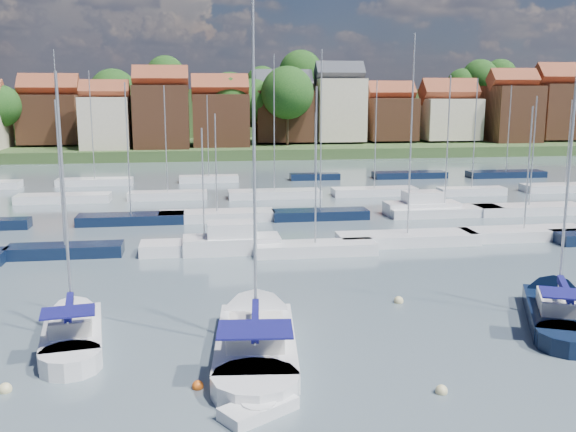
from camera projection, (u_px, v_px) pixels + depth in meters
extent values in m
plane|color=#4F636C|center=(271.00, 204.00, 66.99)|extent=(260.00, 260.00, 0.00)
cube|color=silver|center=(73.00, 338.00, 29.94)|extent=(3.48, 6.57, 1.20)
cone|color=silver|center=(75.00, 311.00, 33.62)|extent=(3.02, 3.38, 2.61)
cylinder|color=silver|center=(71.00, 365.00, 27.00)|extent=(2.95, 2.95, 1.20)
cube|color=silver|center=(71.00, 322.00, 29.35)|extent=(2.18, 2.84, 0.70)
cylinder|color=#B2B2B7|center=(64.00, 201.00, 29.12)|extent=(0.14, 0.14, 11.59)
cylinder|color=#B2B2B7|center=(69.00, 310.00, 28.37)|extent=(0.60, 3.45, 0.10)
cube|color=#121157|center=(69.00, 307.00, 28.34)|extent=(0.77, 3.31, 0.35)
cube|color=#121157|center=(68.00, 312.00, 27.25)|extent=(2.42, 1.87, 0.08)
cube|color=silver|center=(256.00, 347.00, 28.83)|extent=(4.30, 8.66, 1.20)
cone|color=silver|center=(256.00, 309.00, 33.95)|extent=(3.87, 4.39, 3.48)
cylinder|color=silver|center=(255.00, 390.00, 24.73)|extent=(3.81, 3.81, 1.20)
cube|color=silver|center=(256.00, 332.00, 28.08)|extent=(2.77, 3.71, 0.70)
cylinder|color=#B2B2B7|center=(254.00, 161.00, 27.80)|extent=(0.14, 0.14, 15.48)
cylinder|color=#B2B2B7|center=(255.00, 323.00, 26.78)|extent=(0.56, 4.63, 0.10)
cube|color=#121157|center=(255.00, 320.00, 26.75)|extent=(0.74, 4.42, 0.35)
cube|color=#121157|center=(255.00, 329.00, 25.24)|extent=(3.15, 2.37, 0.08)
cube|color=black|center=(558.00, 317.00, 32.66)|extent=(5.58, 7.68, 1.20)
cone|color=black|center=(548.00, 291.00, 36.84)|extent=(4.10, 4.35, 2.95)
cylinder|color=black|center=(568.00, 343.00, 29.31)|extent=(3.90, 3.90, 1.20)
cube|color=silver|center=(561.00, 302.00, 32.01)|extent=(3.09, 3.54, 0.70)
cylinder|color=#B2B2B7|center=(569.00, 174.00, 31.72)|extent=(0.14, 0.14, 13.42)
cylinder|color=#B2B2B7|center=(565.00, 292.00, 30.92)|extent=(1.69, 3.64, 0.10)
cube|color=#121157|center=(565.00, 289.00, 30.89)|extent=(1.79, 3.54, 0.35)
cube|color=#121157|center=(569.00, 294.00, 29.65)|extent=(3.01, 2.64, 0.08)
cube|color=silver|center=(259.00, 410.00, 23.28)|extent=(3.10, 2.64, 0.56)
cylinder|color=silver|center=(259.00, 406.00, 23.25)|extent=(1.32, 1.32, 0.36)
sphere|color=beige|center=(5.00, 392.00, 25.11)|extent=(0.52, 0.52, 0.52)
sphere|color=beige|center=(220.00, 401.00, 24.33)|extent=(0.41, 0.41, 0.41)
sphere|color=#D85914|center=(198.00, 388.00, 25.39)|extent=(0.46, 0.46, 0.46)
sphere|color=beige|center=(441.00, 393.00, 24.98)|extent=(0.48, 0.48, 0.48)
sphere|color=beige|center=(399.00, 303.00, 35.68)|extent=(0.53, 0.53, 0.53)
cube|color=black|center=(65.00, 252.00, 45.61)|extent=(8.01, 2.24, 1.00)
cylinder|color=#B2B2B7|center=(60.00, 174.00, 44.54)|extent=(0.12, 0.12, 10.16)
cube|color=silver|center=(205.00, 248.00, 46.67)|extent=(9.22, 2.58, 1.00)
cylinder|color=#B2B2B7|center=(203.00, 186.00, 45.79)|extent=(0.12, 0.12, 8.18)
cube|color=silver|center=(315.00, 249.00, 46.24)|extent=(8.78, 2.46, 1.00)
cylinder|color=#B2B2B7|center=(316.00, 166.00, 45.08)|extent=(0.12, 0.12, 11.06)
cube|color=silver|center=(407.00, 239.00, 49.31)|extent=(10.79, 3.02, 1.00)
cylinder|color=#B2B2B7|center=(411.00, 136.00, 47.79)|extent=(0.12, 0.12, 14.87)
cube|color=silver|center=(524.00, 234.00, 51.03)|extent=(10.13, 2.84, 1.00)
cylinder|color=#B2B2B7|center=(528.00, 168.00, 50.02)|extent=(0.12, 0.12, 9.59)
cube|color=silver|center=(232.00, 246.00, 46.72)|extent=(7.00, 2.60, 1.40)
cube|color=silver|center=(231.00, 231.00, 46.51)|extent=(3.50, 2.20, 1.30)
cube|color=black|center=(131.00, 220.00, 56.89)|extent=(9.30, 2.60, 1.00)
cylinder|color=#B2B2B7|center=(128.00, 149.00, 55.69)|extent=(0.12, 0.12, 11.48)
cube|color=silver|center=(217.00, 217.00, 58.33)|extent=(10.40, 2.91, 1.00)
cylinder|color=#B2B2B7|center=(216.00, 163.00, 57.39)|extent=(0.12, 0.12, 8.77)
cube|color=black|center=(320.00, 215.00, 58.95)|extent=(8.80, 2.46, 1.00)
cylinder|color=#B2B2B7|center=(321.00, 131.00, 57.48)|extent=(0.12, 0.12, 14.33)
cube|color=silver|center=(444.00, 212.00, 60.51)|extent=(10.73, 3.00, 1.00)
cylinder|color=#B2B2B7|center=(448.00, 142.00, 59.25)|extent=(0.12, 0.12, 12.14)
cube|color=silver|center=(529.00, 210.00, 61.51)|extent=(10.48, 2.93, 1.00)
cylinder|color=#B2B2B7|center=(533.00, 151.00, 60.43)|extent=(0.12, 0.12, 10.28)
cube|color=silver|center=(422.00, 209.00, 61.03)|extent=(7.00, 2.60, 1.40)
cube|color=silver|center=(422.00, 198.00, 60.82)|extent=(3.50, 2.20, 1.30)
cube|color=silver|center=(64.00, 199.00, 67.95)|extent=(9.71, 2.72, 1.00)
cylinder|color=#B2B2B7|center=(58.00, 123.00, 66.43)|extent=(0.12, 0.12, 14.88)
cube|color=silver|center=(168.00, 196.00, 69.77)|extent=(8.49, 2.38, 1.00)
cylinder|color=#B2B2B7|center=(166.00, 139.00, 68.59)|extent=(0.12, 0.12, 11.31)
cube|color=silver|center=(274.00, 195.00, 70.71)|extent=(10.16, 2.85, 1.00)
cylinder|color=#B2B2B7|center=(274.00, 123.00, 69.21)|extent=(0.12, 0.12, 14.59)
cube|color=silver|center=(374.00, 192.00, 72.43)|extent=(9.53, 2.67, 1.00)
cylinder|color=#B2B2B7|center=(376.00, 135.00, 71.19)|extent=(0.12, 0.12, 11.91)
cube|color=silver|center=(471.00, 192.00, 72.63)|extent=(7.62, 2.13, 1.00)
cylinder|color=#B2B2B7|center=(475.00, 134.00, 71.37)|extent=(0.12, 0.12, 12.13)
cube|color=silver|center=(565.00, 188.00, 75.38)|extent=(10.17, 2.85, 1.00)
cylinder|color=#B2B2B7|center=(569.00, 142.00, 74.35)|extent=(0.12, 0.12, 9.73)
cube|color=silver|center=(95.00, 182.00, 80.15)|extent=(9.24, 2.59, 1.00)
cylinder|color=#B2B2B7|center=(92.00, 125.00, 78.79)|extent=(0.12, 0.12, 13.17)
cube|color=silver|center=(209.00, 179.00, 82.87)|extent=(7.57, 2.12, 1.00)
cylinder|color=#B2B2B7|center=(208.00, 136.00, 81.79)|extent=(0.12, 0.12, 10.24)
cube|color=black|center=(315.00, 177.00, 85.01)|extent=(6.58, 1.84, 1.00)
cylinder|color=#B2B2B7|center=(315.00, 143.00, 84.14)|extent=(0.12, 0.12, 8.01)
cube|color=black|center=(410.00, 175.00, 86.78)|extent=(9.92, 2.78, 1.00)
cylinder|color=#B2B2B7|center=(411.00, 131.00, 85.64)|extent=(0.12, 0.12, 10.92)
cube|color=black|center=(506.00, 175.00, 87.66)|extent=(10.55, 2.95, 1.00)
cylinder|color=#B2B2B7|center=(509.00, 128.00, 86.46)|extent=(0.12, 0.12, 11.51)
cube|color=#3A542A|center=(230.00, 143.00, 141.72)|extent=(200.00, 70.00, 3.00)
cube|color=#3A542A|center=(224.00, 117.00, 165.10)|extent=(200.00, 60.00, 14.00)
cube|color=brown|center=(51.00, 119.00, 117.11)|extent=(10.37, 9.97, 8.73)
cube|color=brown|center=(49.00, 88.00, 116.03)|extent=(10.57, 5.13, 5.13)
cube|color=beige|center=(106.00, 124.00, 110.21)|extent=(8.09, 8.80, 8.96)
cube|color=brown|center=(105.00, 91.00, 109.16)|extent=(8.25, 4.00, 4.00)
cube|color=brown|center=(162.00, 117.00, 112.25)|extent=(9.36, 10.17, 10.97)
cube|color=brown|center=(160.00, 78.00, 110.98)|extent=(9.54, 4.63, 4.63)
cube|color=brown|center=(221.00, 121.00, 115.52)|extent=(9.90, 8.56, 9.42)
cube|color=brown|center=(220.00, 87.00, 114.38)|extent=(10.10, 4.90, 4.90)
cube|color=brown|center=(283.00, 116.00, 121.96)|extent=(10.59, 8.93, 9.49)
cube|color=#383A42|center=(283.00, 83.00, 120.81)|extent=(10.80, 5.24, 5.24)
cube|color=beige|center=(339.00, 110.00, 122.43)|extent=(9.01, 8.61, 11.65)
cube|color=#383A42|center=(339.00, 73.00, 121.10)|extent=(9.19, 4.46, 4.46)
cube|color=brown|center=(390.00, 119.00, 125.42)|extent=(9.10, 9.34, 8.00)
cube|color=brown|center=(390.00, 92.00, 124.44)|extent=(9.28, 4.50, 4.50)
cube|color=beige|center=(448.00, 119.00, 126.70)|extent=(10.86, 9.59, 7.88)
cube|color=brown|center=(449.00, 92.00, 125.69)|extent=(11.07, 5.37, 5.37)
cube|color=brown|center=(511.00, 114.00, 125.59)|extent=(9.18, 9.96, 10.97)
cube|color=brown|center=(513.00, 80.00, 124.32)|extent=(9.36, 4.54, 4.54)
cube|color=brown|center=(561.00, 111.00, 128.36)|extent=(11.39, 9.67, 10.76)
cube|color=brown|center=(564.00, 77.00, 127.06)|extent=(11.62, 5.64, 5.64)
cylinder|color=#382619|center=(478.00, 105.00, 146.71)|extent=(0.50, 0.50, 4.47)
sphere|color=#2C5A1C|center=(480.00, 78.00, 145.55)|extent=(8.18, 8.18, 8.18)
cylinder|color=#382619|center=(254.00, 133.00, 121.07)|extent=(0.50, 0.50, 4.46)
sphere|color=#2C5A1C|center=(254.00, 100.00, 119.91)|extent=(8.15, 8.15, 8.15)
cylinder|color=#382619|center=(301.00, 105.00, 139.06)|extent=(0.50, 0.50, 5.15)
sphere|color=#2C5A1C|center=(301.00, 72.00, 137.72)|extent=(9.41, 9.41, 9.41)
cylinder|color=#382619|center=(166.00, 105.00, 137.54)|extent=(0.50, 0.50, 4.56)
sphere|color=#2C5A1C|center=(165.00, 75.00, 136.35)|extent=(8.34, 8.34, 8.34)
cylinder|color=#382619|center=(115.00, 129.00, 126.28)|extent=(0.50, 0.50, 5.15)
sphere|color=#2C5A1C|center=(113.00, 93.00, 124.94)|extent=(9.42, 9.42, 9.42)
cylinder|color=#382619|center=(35.00, 116.00, 125.62)|extent=(0.50, 0.50, 3.42)
sphere|color=#2C5A1C|center=(33.00, 92.00, 124.73)|extent=(6.26, 6.26, 6.26)
cylinder|color=#382619|center=(301.00, 131.00, 131.11)|extent=(0.50, 0.50, 3.77)
sphere|color=#2C5A1C|center=(301.00, 106.00, 130.13)|extent=(6.89, 6.89, 6.89)
cylinder|color=#382619|center=(287.00, 132.00, 116.94)|extent=(0.50, 0.50, 5.21)
sphere|color=#2C5A1C|center=(287.00, 93.00, 115.58)|extent=(9.53, 9.53, 9.53)
cylinder|color=#382619|center=(528.00, 132.00, 134.99)|extent=(0.50, 0.50, 2.97)
sphere|color=#2C5A1C|center=(530.00, 113.00, 134.22)|extent=(5.44, 5.44, 5.44)
cylinder|color=#382619|center=(231.00, 133.00, 118.27)|extent=(0.50, 0.50, 4.84)
sphere|color=#2C5A1C|center=(230.00, 97.00, 117.01)|extent=(8.85, 8.85, 8.85)
cylinder|color=#382619|center=(461.00, 106.00, 146.40)|extent=(0.50, 0.50, 3.72)
sphere|color=#2C5A1C|center=(462.00, 84.00, 145.44)|extent=(6.80, 6.80, 6.80)
cylinder|color=#382619|center=(510.00, 132.00, 126.50)|extent=(0.50, 0.50, 4.05)
sphere|color=#2C5A1C|center=(512.00, 104.00, 125.44)|extent=(7.40, 7.40, 7.40)
cylinder|color=#382619|center=(3.00, 138.00, 111.79)|extent=(0.50, 0.50, 4.00)
sphere|color=#2C5A1C|center=(0.00, 106.00, 110.75)|extent=(7.32, 7.32, 7.32)
cylinder|color=#382619|center=(262.00, 108.00, 137.63)|extent=(0.50, 0.50, 3.93)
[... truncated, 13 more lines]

